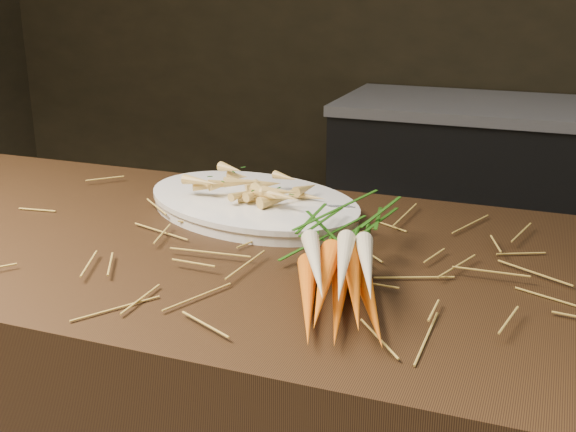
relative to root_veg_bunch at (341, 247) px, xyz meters
The scene contains 6 objects.
back_counter 2.03m from the root_veg_bunch, 79.69° to the left, with size 1.82×0.62×0.84m.
straw_bedding 0.08m from the root_veg_bunch, 45.11° to the left, with size 1.40×0.60×0.02m, color olive, non-canonical shape.
root_veg_bunch is the anchor object (origin of this frame).
serving_platter 0.32m from the root_veg_bunch, 137.25° to the left, with size 0.43×0.29×0.02m, color white, non-canonical shape.
roasted_veg_heap 0.32m from the root_veg_bunch, 137.25° to the left, with size 0.21×0.15×0.05m, color gold, non-canonical shape.
serving_fork 0.17m from the root_veg_bunch, 124.76° to the left, with size 0.01×0.16×0.00m, color silver.
Camera 1 is at (0.22, -0.67, 1.31)m, focal length 45.00 mm.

